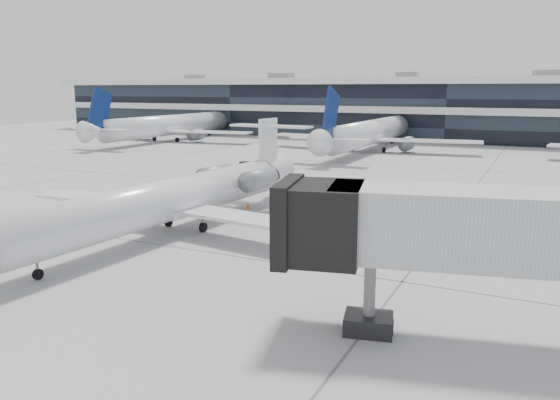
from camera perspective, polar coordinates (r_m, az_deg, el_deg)
The scene contains 7 objects.
ground at distance 31.07m, azimuth -5.67°, elevation -5.73°, with size 220.00×220.00×0.00m, color gray.
terminal at distance 108.42m, azimuth 17.86°, elevation 8.79°, with size 170.00×22.00×10.00m, color black.
bg_jet_left at distance 100.98m, azimuth -11.15°, elevation 6.12°, with size 32.00×40.00×9.60m, color white, non-canonical shape.
bg_jet_center at distance 84.12m, azimuth 9.51°, elevation 5.12°, with size 32.00×40.00×9.60m, color white, non-canonical shape.
regional_jet at distance 35.67m, azimuth -11.08°, elevation 0.23°, with size 23.68×29.57×6.83m.
traffic_cone at distance 42.68m, azimuth -3.39°, elevation -0.58°, with size 0.41×0.41×0.52m.
far_tug at distance 59.71m, azimuth -3.87°, elevation 3.27°, with size 1.66×2.37×1.38m.
Camera 1 is at (15.67, -25.19, 9.21)m, focal length 35.00 mm.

